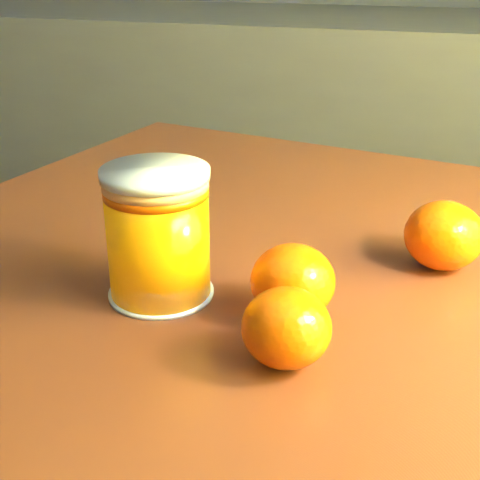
% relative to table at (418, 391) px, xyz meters
% --- Properties ---
extents(kitchen_counter, '(3.15, 0.60, 0.90)m').
position_rel_table_xyz_m(kitchen_counter, '(-0.98, 1.26, -0.25)').
color(kitchen_counter, '#4C4B51').
rests_on(kitchen_counter, ground).
extents(table, '(1.19, 0.94, 0.80)m').
position_rel_table_xyz_m(table, '(0.00, 0.00, 0.00)').
color(table, brown).
rests_on(table, ground).
extents(juice_glass, '(0.09, 0.09, 0.11)m').
position_rel_table_xyz_m(juice_glass, '(-0.22, -0.07, 0.16)').
color(juice_glass, orange).
rests_on(juice_glass, table).
extents(orange_front, '(0.09, 0.09, 0.06)m').
position_rel_table_xyz_m(orange_front, '(-0.11, -0.07, 0.13)').
color(orange_front, '#EA5404').
rests_on(orange_front, table).
extents(orange_back, '(0.08, 0.08, 0.06)m').
position_rel_table_xyz_m(orange_back, '(0.01, 0.05, 0.13)').
color(orange_back, '#EA5404').
rests_on(orange_back, table).
extents(orange_extra, '(0.08, 0.08, 0.06)m').
position_rel_table_xyz_m(orange_extra, '(-0.10, -0.14, 0.13)').
color(orange_extra, '#EA5404').
rests_on(orange_extra, table).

